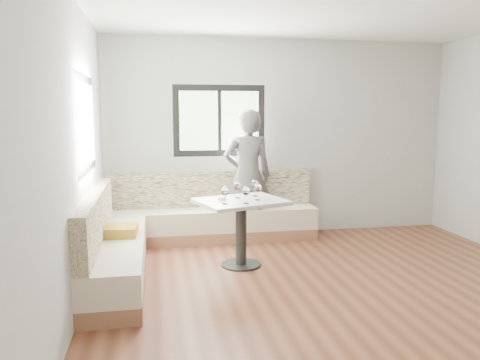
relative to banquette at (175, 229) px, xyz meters
name	(u,v)px	position (x,y,z in m)	size (l,w,h in m)	color
room	(342,151)	(1.51, -1.55, 1.08)	(5.01, 5.01, 2.81)	brown
banquette	(175,229)	(0.00, 0.00, 0.00)	(2.90, 2.80, 0.95)	#926044
table	(241,216)	(0.74, -0.54, 0.25)	(1.12, 0.98, 0.78)	black
person	(248,176)	(1.03, 0.54, 0.57)	(0.66, 0.43, 1.81)	#504B4D
olive_ramekin	(222,198)	(0.52, -0.51, 0.47)	(0.10, 0.10, 0.04)	white
wine_glass_a	(225,192)	(0.52, -0.75, 0.58)	(0.09, 0.09, 0.20)	white
wine_glass_b	(246,191)	(0.75, -0.77, 0.58)	(0.09, 0.09, 0.20)	white
wine_glass_c	(258,188)	(0.92, -0.59, 0.58)	(0.09, 0.09, 0.20)	white
wine_glass_d	(237,186)	(0.71, -0.42, 0.58)	(0.09, 0.09, 0.20)	white
wine_glass_e	(255,185)	(0.94, -0.34, 0.58)	(0.09, 0.09, 0.20)	white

